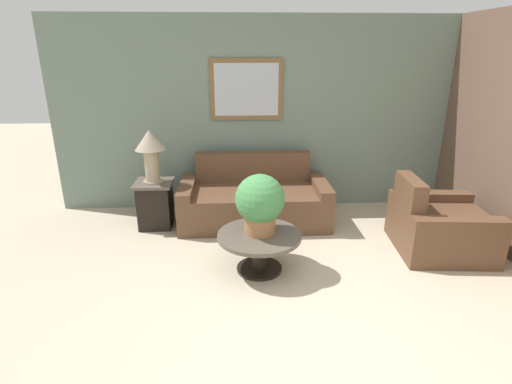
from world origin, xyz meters
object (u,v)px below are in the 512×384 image
object	(u,v)px
couch_main	(254,201)
side_table	(155,204)
potted_plant_on_table	(260,202)
table_lamp	(150,148)
armchair	(438,227)
coffee_table	(259,244)

from	to	relation	value
couch_main	side_table	bearing A→B (deg)	-175.57
side_table	potted_plant_on_table	bearing A→B (deg)	-41.83
couch_main	table_lamp	distance (m)	1.48
armchair	coffee_table	bearing A→B (deg)	104.27
coffee_table	couch_main	bearing A→B (deg)	89.72
armchair	side_table	xyz separation A→B (m)	(-3.30, 0.82, 0.03)
couch_main	coffee_table	distance (m)	1.27
potted_plant_on_table	side_table	bearing A→B (deg)	138.17
coffee_table	side_table	bearing A→B (deg)	137.10
armchair	potted_plant_on_table	xyz separation A→B (m)	(-2.04, -0.31, 0.46)
side_table	table_lamp	xyz separation A→B (m)	(0.00, 0.00, 0.73)
armchair	side_table	bearing A→B (deg)	80.60
side_table	potted_plant_on_table	world-z (taller)	potted_plant_on_table
couch_main	side_table	distance (m)	1.27
couch_main	armchair	xyz separation A→B (m)	(2.04, -0.92, -0.00)
couch_main	coffee_table	size ratio (longest dim) A/B	2.24
couch_main	coffee_table	world-z (taller)	couch_main
table_lamp	couch_main	bearing A→B (deg)	4.43
side_table	table_lamp	size ratio (longest dim) A/B	0.91
potted_plant_on_table	table_lamp	bearing A→B (deg)	138.17
couch_main	potted_plant_on_table	bearing A→B (deg)	-89.98
potted_plant_on_table	coffee_table	bearing A→B (deg)	-100.21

